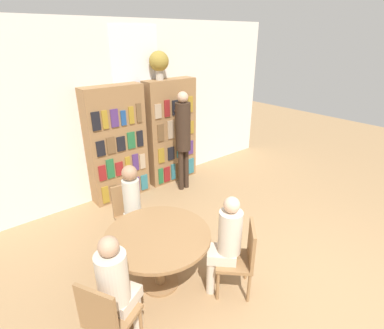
# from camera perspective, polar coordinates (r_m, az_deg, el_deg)

# --- Properties ---
(ground_plane) EXTENTS (16.00, 16.00, 0.00)m
(ground_plane) POSITION_cam_1_polar(r_m,az_deg,el_deg) (3.94, 24.86, -23.47)
(ground_plane) COLOR #9E7A51
(wall_back) EXTENTS (6.40, 0.07, 3.00)m
(wall_back) POSITION_cam_1_polar(r_m,az_deg,el_deg) (5.62, -10.23, 10.42)
(wall_back) COLOR silver
(wall_back) RESTS_ON ground_plane
(bookshelf_left) EXTENTS (1.03, 0.34, 2.00)m
(bookshelf_left) POSITION_cam_1_polar(r_m,az_deg,el_deg) (5.34, -14.10, 3.68)
(bookshelf_left) COLOR olive
(bookshelf_left) RESTS_ON ground_plane
(bookshelf_right) EXTENTS (1.03, 0.34, 2.00)m
(bookshelf_right) POSITION_cam_1_polar(r_m,az_deg,el_deg) (5.89, -4.08, 6.19)
(bookshelf_right) COLOR olive
(bookshelf_right) RESTS_ON ground_plane
(flower_vase) EXTENTS (0.35, 0.35, 0.49)m
(flower_vase) POSITION_cam_1_polar(r_m,az_deg,el_deg) (5.53, -6.31, 18.81)
(flower_vase) COLOR #B7AD9E
(flower_vase) RESTS_ON bookshelf_right
(reading_table) EXTENTS (1.19, 1.19, 0.72)m
(reading_table) POSITION_cam_1_polar(r_m,az_deg,el_deg) (3.50, -6.48, -14.64)
(reading_table) COLOR olive
(reading_table) RESTS_ON ground_plane
(chair_near_camera) EXTENTS (0.54, 0.54, 0.88)m
(chair_near_camera) POSITION_cam_1_polar(r_m,az_deg,el_deg) (3.03, -15.93, -26.00)
(chair_near_camera) COLOR olive
(chair_near_camera) RESTS_ON ground_plane
(chair_left_side) EXTENTS (0.46, 0.46, 0.88)m
(chair_left_side) POSITION_cam_1_polar(r_m,az_deg,el_deg) (4.28, -11.76, -8.93)
(chair_left_side) COLOR olive
(chair_left_side) RESTS_ON ground_plane
(chair_far_side) EXTENTS (0.57, 0.57, 0.88)m
(chair_far_side) POSITION_cam_1_polar(r_m,az_deg,el_deg) (3.52, 9.34, -16.79)
(chair_far_side) COLOR olive
(chair_far_side) RESTS_ON ground_plane
(seated_reader_left) EXTENTS (0.27, 0.37, 1.25)m
(seated_reader_left) POSITION_cam_1_polar(r_m,az_deg,el_deg) (4.02, -11.09, -7.61)
(seated_reader_left) COLOR beige
(seated_reader_left) RESTS_ON ground_plane
(seated_reader_right) EXTENTS (0.41, 0.41, 1.22)m
(seated_reader_right) POSITION_cam_1_polar(r_m,az_deg,el_deg) (3.39, 6.42, -14.11)
(seated_reader_right) COLOR beige
(seated_reader_right) RESTS_ON ground_plane
(seated_reader_back) EXTENTS (0.42, 0.39, 1.23)m
(seated_reader_back) POSITION_cam_1_polar(r_m,az_deg,el_deg) (2.97, -14.18, -21.09)
(seated_reader_back) COLOR beige
(seated_reader_back) RESTS_ON ground_plane
(librarian_standing) EXTENTS (0.27, 0.54, 1.86)m
(librarian_standing) POSITION_cam_1_polar(r_m,az_deg,el_deg) (5.42, -1.72, 6.16)
(librarian_standing) COLOR #332319
(librarian_standing) RESTS_ON ground_plane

